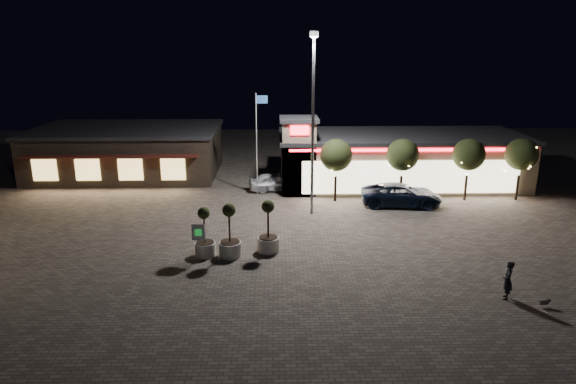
{
  "coord_description": "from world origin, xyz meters",
  "views": [
    {
      "loc": [
        -0.51,
        -26.41,
        11.62
      ],
      "look_at": [
        0.28,
        6.0,
        2.19
      ],
      "focal_mm": 32.0,
      "sensor_mm": 36.0,
      "label": 1
    }
  ],
  "objects_px": {
    "planter_mid": "(205,241)",
    "white_sedan": "(275,182)",
    "pickup_truck": "(401,195)",
    "valet_sign": "(198,235)",
    "pedestrian": "(508,280)",
    "planter_left": "(230,240)"
  },
  "relations": [
    {
      "from": "white_sedan",
      "to": "valet_sign",
      "type": "bearing_deg",
      "value": 153.99
    },
    {
      "from": "white_sedan",
      "to": "planter_mid",
      "type": "xyz_separation_m",
      "value": [
        -3.99,
        -13.29,
        0.15
      ]
    },
    {
      "from": "valet_sign",
      "to": "pedestrian",
      "type": "bearing_deg",
      "value": -17.3
    },
    {
      "from": "planter_mid",
      "to": "white_sedan",
      "type": "bearing_deg",
      "value": 73.3
    },
    {
      "from": "pickup_truck",
      "to": "white_sedan",
      "type": "height_order",
      "value": "pickup_truck"
    },
    {
      "from": "planter_left",
      "to": "valet_sign",
      "type": "relative_size",
      "value": 1.44
    },
    {
      "from": "pedestrian",
      "to": "valet_sign",
      "type": "xyz_separation_m",
      "value": [
        -15.08,
        4.7,
        0.58
      ]
    },
    {
      "from": "planter_left",
      "to": "planter_mid",
      "type": "height_order",
      "value": "planter_left"
    },
    {
      "from": "pedestrian",
      "to": "planter_mid",
      "type": "height_order",
      "value": "planter_mid"
    },
    {
      "from": "pickup_truck",
      "to": "pedestrian",
      "type": "relative_size",
      "value": 3.13
    },
    {
      "from": "planter_mid",
      "to": "pickup_truck",
      "type": "bearing_deg",
      "value": 34.22
    },
    {
      "from": "white_sedan",
      "to": "planter_left",
      "type": "xyz_separation_m",
      "value": [
        -2.57,
        -13.44,
        0.23
      ]
    },
    {
      "from": "white_sedan",
      "to": "valet_sign",
      "type": "xyz_separation_m",
      "value": [
        -4.21,
        -14.09,
        0.79
      ]
    },
    {
      "from": "pickup_truck",
      "to": "valet_sign",
      "type": "bearing_deg",
      "value": 131.65
    },
    {
      "from": "white_sedan",
      "to": "valet_sign",
      "type": "distance_m",
      "value": 14.73
    },
    {
      "from": "pedestrian",
      "to": "valet_sign",
      "type": "relative_size",
      "value": 0.87
    },
    {
      "from": "pickup_truck",
      "to": "pedestrian",
      "type": "height_order",
      "value": "pedestrian"
    },
    {
      "from": "pickup_truck",
      "to": "planter_mid",
      "type": "relative_size",
      "value": 2.05
    },
    {
      "from": "pickup_truck",
      "to": "pedestrian",
      "type": "bearing_deg",
      "value": -168.37
    },
    {
      "from": "planter_left",
      "to": "valet_sign",
      "type": "height_order",
      "value": "planter_left"
    },
    {
      "from": "planter_left",
      "to": "pedestrian",
      "type": "bearing_deg",
      "value": -21.7
    },
    {
      "from": "pickup_truck",
      "to": "valet_sign",
      "type": "height_order",
      "value": "valet_sign"
    }
  ]
}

